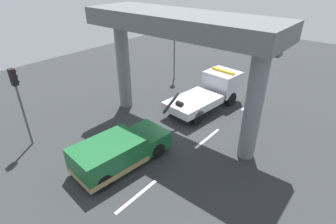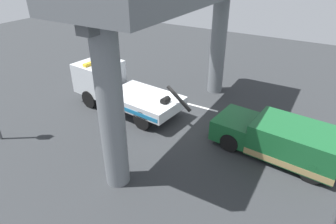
{
  "view_description": "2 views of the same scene",
  "coord_description": "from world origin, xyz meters",
  "px_view_note": "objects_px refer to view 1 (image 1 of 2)",
  "views": [
    {
      "loc": [
        -11.95,
        -9.0,
        9.17
      ],
      "look_at": [
        -0.16,
        0.66,
        0.87
      ],
      "focal_mm": 28.59,
      "sensor_mm": 36.0,
      "label": 1
    },
    {
      "loc": [
        -6.08,
        11.21,
        7.76
      ],
      "look_at": [
        0.28,
        0.45,
        0.84
      ],
      "focal_mm": 31.14,
      "sensor_mm": 36.0,
      "label": 2
    }
  ],
  "objects_px": {
    "traffic_light_near": "(18,91)",
    "traffic_light_far": "(175,44)",
    "tow_truck_white": "(210,91)",
    "towed_van_green": "(118,152)"
  },
  "relations": [
    {
      "from": "traffic_light_near",
      "to": "traffic_light_far",
      "type": "xyz_separation_m",
      "value": [
        13.5,
        0.0,
        -0.1
      ]
    },
    {
      "from": "traffic_light_far",
      "to": "traffic_light_near",
      "type": "bearing_deg",
      "value": 180.0
    },
    {
      "from": "traffic_light_near",
      "to": "traffic_light_far",
      "type": "relative_size",
      "value": 1.03
    },
    {
      "from": "tow_truck_white",
      "to": "towed_van_green",
      "type": "relative_size",
      "value": 1.36
    },
    {
      "from": "traffic_light_near",
      "to": "traffic_light_far",
      "type": "bearing_deg",
      "value": 0.0
    },
    {
      "from": "traffic_light_far",
      "to": "tow_truck_white",
      "type": "bearing_deg",
      "value": -116.11
    },
    {
      "from": "tow_truck_white",
      "to": "towed_van_green",
      "type": "height_order",
      "value": "tow_truck_white"
    },
    {
      "from": "tow_truck_white",
      "to": "traffic_light_far",
      "type": "height_order",
      "value": "traffic_light_far"
    },
    {
      "from": "towed_van_green",
      "to": "traffic_light_far",
      "type": "height_order",
      "value": "traffic_light_far"
    },
    {
      "from": "towed_van_green",
      "to": "traffic_light_near",
      "type": "xyz_separation_m",
      "value": [
        -1.96,
        5.39,
        2.57
      ]
    }
  ]
}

